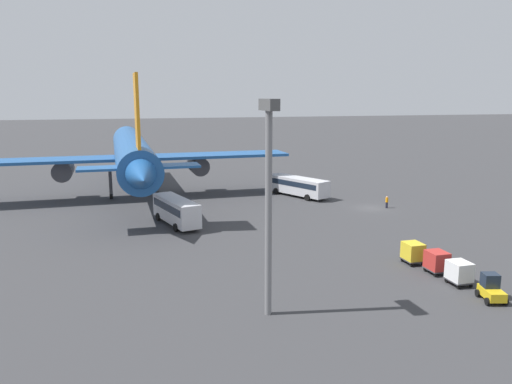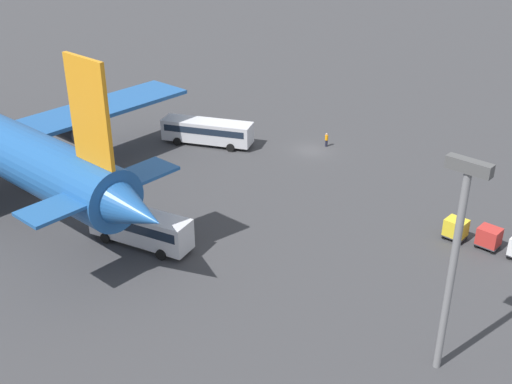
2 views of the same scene
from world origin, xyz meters
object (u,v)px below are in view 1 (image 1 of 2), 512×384
shuttle_bus_far (176,209)px  cargo_cart_red (437,261)px  cargo_cart_yellow (413,252)px  cargo_cart_white (459,272)px  airplane (132,153)px  shuttle_bus_near (298,185)px  worker_person (387,202)px  baggage_tug (491,289)px

shuttle_bus_far → cargo_cart_red: (-23.89, -20.58, -0.77)m
cargo_cart_yellow → shuttle_bus_far: bearing=43.7°
cargo_cart_white → cargo_cart_yellow: 5.92m
cargo_cart_yellow → airplane: bearing=30.8°
shuttle_bus_near → cargo_cart_red: size_ratio=5.54×
shuttle_bus_far → cargo_cart_yellow: size_ratio=5.01×
worker_person → cargo_cart_yellow: (-22.21, 10.11, 0.32)m
shuttle_bus_far → cargo_cart_yellow: shuttle_bus_far is taller
baggage_tug → shuttle_bus_near: bearing=15.2°
baggage_tug → worker_person: 32.80m
cargo_cart_red → worker_person: bearing=-20.8°
cargo_cart_white → cargo_cart_yellow: bearing=6.5°
shuttle_bus_near → cargo_cart_white: shuttle_bus_near is taller
airplane → baggage_tug: airplane is taller
baggage_tug → cargo_cart_red: baggage_tug is taller
shuttle_bus_far → baggage_tug: shuttle_bus_far is taller
baggage_tug → worker_person: (31.51, -9.12, -0.07)m
cargo_cart_red → baggage_tug: bearing=-176.0°
shuttle_bus_far → shuttle_bus_near: bearing=-73.1°
shuttle_bus_near → baggage_tug: bearing=154.7°
cargo_cart_white → shuttle_bus_far: bearing=37.7°
baggage_tug → cargo_cart_white: 3.44m
baggage_tug → cargo_cart_yellow: (9.30, 0.99, 0.25)m
worker_person → airplane: bearing=61.4°
baggage_tug → worker_person: bearing=-1.2°
baggage_tug → cargo_cart_white: size_ratio=1.29×
worker_person → cargo_cart_yellow: cargo_cart_yellow is taller
cargo_cart_yellow → worker_person: bearing=-24.5°
shuttle_bus_near → shuttle_bus_far: 24.46m
shuttle_bus_far → cargo_cart_red: bearing=-153.8°
shuttle_bus_near → shuttle_bus_far: bearing=95.9°
cargo_cart_white → worker_person: bearing=-18.6°
worker_person → cargo_cart_red: (-25.15, 9.56, 0.32)m
shuttle_bus_far → baggage_tug: 36.85m
shuttle_bus_near → cargo_cart_red: (-36.67, 0.27, -0.63)m
shuttle_bus_near → cargo_cart_red: bearing=154.0°
cargo_cart_white → cargo_cart_yellow: size_ratio=1.00×
shuttle_bus_near → shuttle_bus_far: shuttle_bus_far is taller
airplane → shuttle_bus_far: size_ratio=5.54×
airplane → baggage_tug: size_ratio=21.52×
baggage_tug → cargo_cart_yellow: 9.36m
airplane → cargo_cart_red: (-44.01, -24.99, -5.73)m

